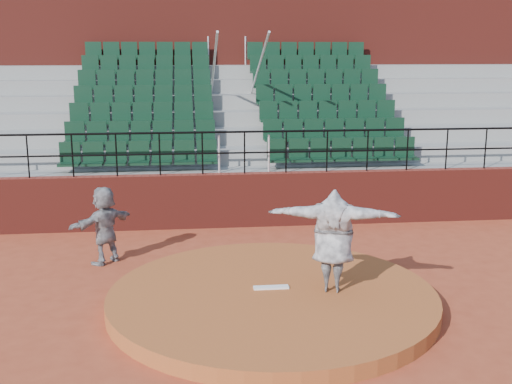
% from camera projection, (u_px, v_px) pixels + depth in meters
% --- Properties ---
extents(ground, '(90.00, 90.00, 0.00)m').
position_uv_depth(ground, '(272.00, 305.00, 10.78)').
color(ground, '#A23F24').
rests_on(ground, ground).
extents(pitchers_mound, '(5.50, 5.50, 0.25)m').
position_uv_depth(pitchers_mound, '(272.00, 298.00, 10.76)').
color(pitchers_mound, '#A55125').
rests_on(pitchers_mound, ground).
extents(pitching_rubber, '(0.60, 0.15, 0.03)m').
position_uv_depth(pitching_rubber, '(271.00, 287.00, 10.87)').
color(pitching_rubber, white).
rests_on(pitching_rubber, pitchers_mound).
extents(boundary_wall, '(24.00, 0.30, 1.30)m').
position_uv_depth(boundary_wall, '(245.00, 200.00, 15.49)').
color(boundary_wall, maroon).
rests_on(boundary_wall, ground).
extents(wall_railing, '(24.04, 0.05, 1.03)m').
position_uv_depth(wall_railing, '(245.00, 143.00, 15.19)').
color(wall_railing, black).
rests_on(wall_railing, boundary_wall).
extents(seating_deck, '(24.00, 5.97, 4.63)m').
position_uv_depth(seating_deck, '(233.00, 145.00, 18.85)').
color(seating_deck, gray).
rests_on(seating_deck, ground).
extents(press_box_facade, '(24.00, 3.00, 7.10)m').
position_uv_depth(press_box_facade, '(224.00, 68.00, 22.23)').
color(press_box_facade, maroon).
rests_on(press_box_facade, ground).
extents(pitcher, '(2.22, 1.12, 1.74)m').
position_uv_depth(pitcher, '(333.00, 241.00, 10.60)').
color(pitcher, black).
rests_on(pitcher, pitchers_mound).
extents(fielder, '(1.37, 1.35, 1.57)m').
position_uv_depth(fielder, '(105.00, 225.00, 12.78)').
color(fielder, black).
rests_on(fielder, ground).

